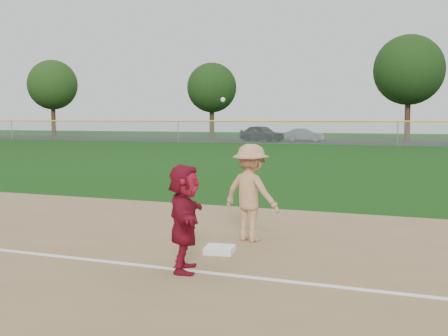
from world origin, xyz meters
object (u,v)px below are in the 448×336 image
at_px(base_runner, 184,218).
at_px(car_left, 262,133).
at_px(car_mid, 304,135).
at_px(first_base, 220,250).

xyz_separation_m(base_runner, car_left, (-13.50, 45.56, 0.01)).
bearing_deg(car_mid, base_runner, -178.74).
bearing_deg(car_left, car_mid, -47.69).
xyz_separation_m(base_runner, car_mid, (-9.61, 47.12, -0.14)).
distance_m(first_base, car_mid, 46.93).
bearing_deg(car_mid, car_left, 101.58).
bearing_deg(car_left, base_runner, -143.04).
bearing_deg(first_base, car_mid, 101.89).
distance_m(first_base, base_runner, 1.40).
xyz_separation_m(first_base, car_left, (-13.56, 44.36, 0.73)).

